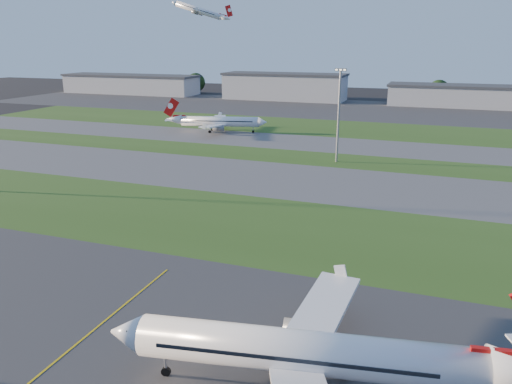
% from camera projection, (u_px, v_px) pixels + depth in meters
% --- Properties ---
extents(grass_strip_a, '(300.00, 34.00, 0.01)m').
position_uv_depth(grass_strip_a, '(202.00, 219.00, 95.68)').
color(grass_strip_a, '#30511B').
rests_on(grass_strip_a, ground).
extents(taxiway_a, '(300.00, 32.00, 0.01)m').
position_uv_depth(taxiway_a, '(259.00, 177.00, 125.37)').
color(taxiway_a, '#515154').
rests_on(taxiway_a, ground).
extents(grass_strip_b, '(300.00, 18.00, 0.01)m').
position_uv_depth(grass_strip_b, '(288.00, 156.00, 147.87)').
color(grass_strip_b, '#30511B').
rests_on(grass_strip_b, ground).
extents(taxiway_b, '(300.00, 26.00, 0.01)m').
position_uv_depth(taxiway_b, '(306.00, 143.00, 167.66)').
color(taxiway_b, '#515154').
rests_on(taxiway_b, ground).
extents(grass_strip_c, '(300.00, 40.00, 0.01)m').
position_uv_depth(grass_strip_c, '(327.00, 128.00, 197.35)').
color(grass_strip_c, '#30511B').
rests_on(grass_strip_c, ground).
extents(apron_far, '(400.00, 80.00, 0.01)m').
position_uv_depth(apron_far, '(352.00, 109.00, 251.34)').
color(apron_far, '#333335').
rests_on(apron_far, ground).
extents(airliner_parked, '(39.96, 33.64, 12.54)m').
position_uv_depth(airliner_parked, '(309.00, 354.00, 47.04)').
color(airliner_parked, white).
rests_on(airliner_parked, ground).
extents(airliner_taxiing, '(35.51, 29.78, 11.25)m').
position_uv_depth(airliner_taxiing, '(219.00, 122.00, 186.51)').
color(airliner_taxiing, white).
rests_on(airliner_taxiing, ground).
extents(airliner_departing, '(29.61, 24.85, 9.35)m').
position_uv_depth(airliner_departing, '(199.00, 11.00, 255.85)').
color(airliner_departing, white).
extents(light_mast_centre, '(3.20, 0.70, 25.80)m').
position_uv_depth(light_mast_centre, '(339.00, 109.00, 136.88)').
color(light_mast_centre, gray).
rests_on(light_mast_centre, ground).
extents(hangar_far_west, '(91.80, 23.00, 12.20)m').
position_uv_depth(hangar_far_west, '(131.00, 84.00, 325.60)').
color(hangar_far_west, '#A0A3A8').
rests_on(hangar_far_west, ground).
extents(hangar_west, '(71.40, 23.00, 15.20)m').
position_uv_depth(hangar_west, '(284.00, 86.00, 290.84)').
color(hangar_west, '#A0A3A8').
rests_on(hangar_west, ground).
extents(hangar_east, '(81.60, 23.00, 11.20)m').
position_uv_depth(hangar_east, '(469.00, 96.00, 258.72)').
color(hangar_east, '#A0A3A8').
rests_on(hangar_east, ground).
extents(tree_far_west, '(11.00, 11.00, 12.00)m').
position_uv_depth(tree_far_west, '(92.00, 81.00, 350.28)').
color(tree_far_west, black).
rests_on(tree_far_west, ground).
extents(tree_west, '(12.10, 12.10, 13.20)m').
position_uv_depth(tree_west, '(196.00, 82.00, 325.73)').
color(tree_west, black).
rests_on(tree_west, ground).
extents(tree_mid_west, '(9.90, 9.90, 10.80)m').
position_uv_depth(tree_mid_west, '(330.00, 89.00, 293.08)').
color(tree_mid_west, black).
rests_on(tree_mid_west, ground).
extents(tree_mid_east, '(11.55, 11.55, 12.60)m').
position_uv_depth(tree_mid_east, '(439.00, 90.00, 275.88)').
color(tree_mid_east, black).
rests_on(tree_mid_east, ground).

